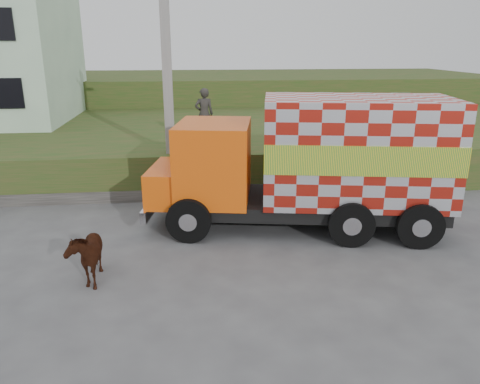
{
  "coord_description": "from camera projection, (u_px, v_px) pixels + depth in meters",
  "views": [
    {
      "loc": [
        -0.41,
        -10.87,
        4.98
      ],
      "look_at": [
        0.89,
        0.66,
        1.3
      ],
      "focal_mm": 35.0,
      "sensor_mm": 36.0,
      "label": 1
    }
  ],
  "objects": [
    {
      "name": "ground",
      "position": [
        208.0,
        250.0,
        11.84
      ],
      "size": [
        120.0,
        120.0,
        0.0
      ],
      "primitive_type": "plane",
      "color": "#474749",
      "rests_on": "ground"
    },
    {
      "name": "embankment",
      "position": [
        197.0,
        142.0,
        21.09
      ],
      "size": [
        40.0,
        12.0,
        1.5
      ],
      "primitive_type": "cube",
      "color": "#254C19",
      "rests_on": "ground"
    },
    {
      "name": "embankment_far",
      "position": [
        193.0,
        97.0,
        32.23
      ],
      "size": [
        40.0,
        12.0,
        3.0
      ],
      "primitive_type": "cube",
      "color": "#254C19",
      "rests_on": "ground"
    },
    {
      "name": "retaining_strip",
      "position": [
        142.0,
        194.0,
        15.55
      ],
      "size": [
        16.0,
        0.5,
        0.4
      ],
      "primitive_type": "cube",
      "color": "#595651",
      "rests_on": "ground"
    },
    {
      "name": "utility_pole",
      "position": [
        167.0,
        74.0,
        14.86
      ],
      "size": [
        1.2,
        0.3,
        8.0
      ],
      "color": "gray",
      "rests_on": "ground"
    },
    {
      "name": "cargo_truck",
      "position": [
        315.0,
        163.0,
        12.79
      ],
      "size": [
        8.5,
        4.04,
        3.65
      ],
      "rotation": [
        0.0,
        0.0,
        -0.18
      ],
      "color": "black",
      "rests_on": "ground"
    },
    {
      "name": "cow",
      "position": [
        86.0,
        254.0,
        10.15
      ],
      "size": [
        0.82,
        1.55,
        1.26
      ],
      "primitive_type": "imported",
      "rotation": [
        0.0,
        0.0,
        0.1
      ],
      "color": "#32180C",
      "rests_on": "ground"
    },
    {
      "name": "pedestrian",
      "position": [
        204.0,
        114.0,
        17.54
      ],
      "size": [
        0.75,
        0.53,
        1.93
      ],
      "primitive_type": "imported",
      "rotation": [
        0.0,
        0.0,
        3.25
      ],
      "color": "#2B2826",
      "rests_on": "embankment"
    }
  ]
}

